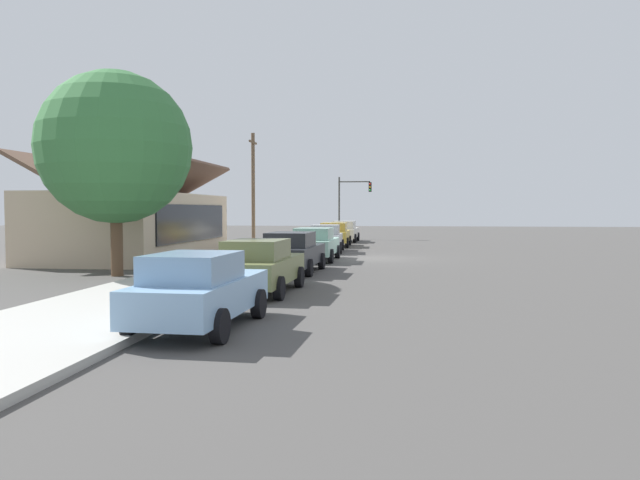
# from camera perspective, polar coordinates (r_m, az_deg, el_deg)

# --- Properties ---
(ground_plane) EXTENTS (120.00, 120.00, 0.00)m
(ground_plane) POSITION_cam_1_polar(r_m,az_deg,el_deg) (30.57, 4.91, -1.73)
(ground_plane) COLOR #4C4947
(sidewalk_curb) EXTENTS (60.00, 4.20, 0.16)m
(sidewalk_curb) POSITION_cam_1_polar(r_m,az_deg,el_deg) (31.31, -5.39, -1.48)
(sidewalk_curb) COLOR #B2AFA8
(sidewalk_curb) RESTS_ON ground
(car_skyblue) EXTENTS (4.37, 2.06, 1.59)m
(car_skyblue) POSITION_cam_1_polar(r_m,az_deg,el_deg) (12.62, -11.34, -4.66)
(car_skyblue) COLOR #8CB7E0
(car_skyblue) RESTS_ON ground
(car_olive) EXTENTS (4.54, 2.10, 1.59)m
(car_olive) POSITION_cam_1_polar(r_m,az_deg,el_deg) (17.79, -5.72, -2.43)
(car_olive) COLOR olive
(car_olive) RESTS_ON ground
(car_charcoal) EXTENTS (4.75, 2.16, 1.59)m
(car_charcoal) POSITION_cam_1_polar(r_m,az_deg,el_deg) (23.51, -2.63, -1.12)
(car_charcoal) COLOR #2D3035
(car_charcoal) RESTS_ON ground
(car_seafoam) EXTENTS (4.70, 2.10, 1.59)m
(car_seafoam) POSITION_cam_1_polar(r_m,az_deg,el_deg) (28.99, -0.48, -0.36)
(car_seafoam) COLOR #9ED1BC
(car_seafoam) RESTS_ON ground
(car_silver) EXTENTS (4.81, 2.12, 1.59)m
(car_silver) POSITION_cam_1_polar(r_m,az_deg,el_deg) (34.87, 0.57, 0.19)
(car_silver) COLOR silver
(car_silver) RESTS_ON ground
(car_mustard) EXTENTS (4.72, 2.15, 1.59)m
(car_mustard) POSITION_cam_1_polar(r_m,az_deg,el_deg) (40.19, 1.37, 0.55)
(car_mustard) COLOR gold
(car_mustard) RESTS_ON ground
(car_ivory) EXTENTS (4.87, 2.08, 1.59)m
(car_ivory) POSITION_cam_1_polar(r_m,az_deg,el_deg) (46.12, 2.33, 0.85)
(car_ivory) COLOR silver
(car_ivory) RESTS_ON ground
(storefront_building) EXTENTS (12.66, 6.38, 5.00)m
(storefront_building) POSITION_cam_1_polar(r_m,az_deg,el_deg) (32.21, -16.99, 1.54)
(storefront_building) COLOR #CCB293
(storefront_building) RESTS_ON ground
(shade_tree) EXTENTS (5.58, 5.58, 7.53)m
(shade_tree) POSITION_cam_1_polar(r_m,az_deg,el_deg) (23.55, -18.82, 8.26)
(shade_tree) COLOR brown
(shade_tree) RESTS_ON ground
(traffic_light_main) EXTENTS (0.37, 2.79, 5.20)m
(traffic_light_main) POSITION_cam_1_polar(r_m,az_deg,el_deg) (50.75, 3.02, 4.05)
(traffic_light_main) COLOR #383833
(traffic_light_main) RESTS_ON ground
(utility_pole_wooden) EXTENTS (1.80, 0.24, 7.50)m
(utility_pole_wooden) POSITION_cam_1_polar(r_m,az_deg,el_deg) (40.19, -6.34, 4.97)
(utility_pole_wooden) COLOR brown
(utility_pole_wooden) RESTS_ON ground
(fire_hydrant_red) EXTENTS (0.22, 0.22, 0.71)m
(fire_hydrant_red) POSITION_cam_1_polar(r_m,az_deg,el_deg) (37.97, -0.98, -0.07)
(fire_hydrant_red) COLOR red
(fire_hydrant_red) RESTS_ON sidewalk_curb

